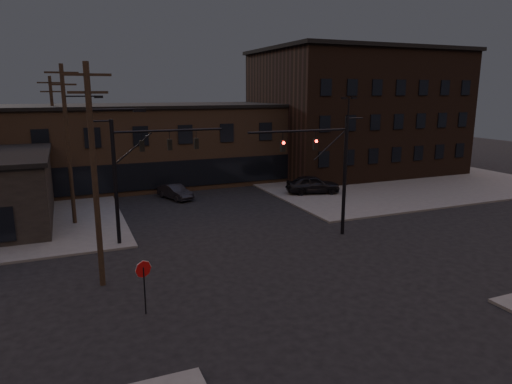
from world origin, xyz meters
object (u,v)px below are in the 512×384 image
Objects in this scene: stop_sign at (144,275)px; car_crossing at (175,192)px; parked_car_lot_b at (362,175)px; parked_car_lot_a at (313,184)px; traffic_signal_near at (331,164)px; traffic_signal_far at (136,167)px.

car_crossing is at bearing 73.73° from stop_sign.
parked_car_lot_a is at bearing 104.22° from parked_car_lot_b.
stop_sign is 0.54× the size of parked_car_lot_b.
parked_car_lot_b reaches higher than car_crossing.
parked_car_lot_a reaches higher than parked_car_lot_b.
traffic_signal_near is 20.35m from parked_car_lot_b.
stop_sign is at bearing 148.95° from parked_car_lot_a.
car_crossing is (-12.48, 3.29, -0.33)m from parked_car_lot_a.
traffic_signal_near is at bearing 25.90° from stop_sign.
car_crossing is at bearing 115.91° from traffic_signal_near.
parked_car_lot_b is at bearing -19.87° from car_crossing.
parked_car_lot_a is at bearing 43.85° from stop_sign.
stop_sign is (-13.36, -6.49, -3.09)m from traffic_signal_near.
parked_car_lot_a is at bearing 65.09° from traffic_signal_near.
parked_car_lot_a is 12.91m from car_crossing.
parked_car_lot_a is 8.67m from parked_car_lot_b.
traffic_signal_near is at bearing -84.28° from car_crossing.
parked_car_lot_a is (18.68, 17.94, -0.84)m from stop_sign.
stop_sign is at bearing -154.10° from traffic_signal_near.
traffic_signal_near is 16.94m from car_crossing.
car_crossing is (-20.45, -0.11, -0.14)m from parked_car_lot_b.
traffic_signal_far reaches higher than stop_sign.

